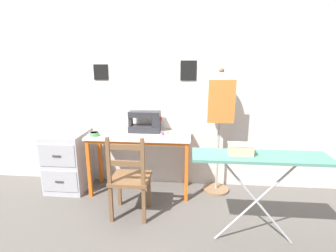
% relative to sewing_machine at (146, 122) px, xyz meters
% --- Properties ---
extents(ground_plane, '(14.00, 14.00, 0.00)m').
position_rel_sewing_machine_xyz_m(ground_plane, '(-0.07, -0.36, -0.87)').
color(ground_plane, '#5B5651').
extents(wall_back, '(10.00, 0.06, 2.55)m').
position_rel_sewing_machine_xyz_m(wall_back, '(-0.07, 0.17, 0.40)').
color(wall_back, silver).
rests_on(wall_back, ground_plane).
extents(sewing_table, '(1.24, 0.47, 0.75)m').
position_rel_sewing_machine_xyz_m(sewing_table, '(-0.07, -0.14, -0.22)').
color(sewing_table, silver).
rests_on(sewing_table, ground_plane).
extents(sewing_machine, '(0.41, 0.19, 0.28)m').
position_rel_sewing_machine_xyz_m(sewing_machine, '(0.00, 0.00, 0.00)').
color(sewing_machine, '#28282D').
rests_on(sewing_machine, sewing_table).
extents(fabric_bowl, '(0.12, 0.12, 0.05)m').
position_rel_sewing_machine_xyz_m(fabric_bowl, '(-0.58, -0.23, -0.10)').
color(fabric_bowl, '#56895B').
rests_on(fabric_bowl, sewing_table).
extents(scissors, '(0.10, 0.11, 0.01)m').
position_rel_sewing_machine_xyz_m(scissors, '(0.43, -0.26, -0.12)').
color(scissors, silver).
rests_on(scissors, sewing_table).
extents(thread_spool_near_machine, '(0.04, 0.04, 0.04)m').
position_rel_sewing_machine_xyz_m(thread_spool_near_machine, '(0.22, -0.13, -0.10)').
color(thread_spool_near_machine, purple).
rests_on(thread_spool_near_machine, sewing_table).
extents(thread_spool_mid_table, '(0.04, 0.04, 0.03)m').
position_rel_sewing_machine_xyz_m(thread_spool_mid_table, '(0.27, -0.07, -0.11)').
color(thread_spool_mid_table, yellow).
rests_on(thread_spool_mid_table, sewing_table).
extents(wooden_chair, '(0.40, 0.38, 0.91)m').
position_rel_sewing_machine_xyz_m(wooden_chair, '(-0.07, -0.67, -0.45)').
color(wooden_chair, brown).
rests_on(wooden_chair, ground_plane).
extents(filing_cabinet, '(0.47, 0.54, 0.75)m').
position_rel_sewing_machine_xyz_m(filing_cabinet, '(-1.00, -0.12, -0.50)').
color(filing_cabinet, '#B7B7BC').
rests_on(filing_cabinet, ground_plane).
extents(dress_form, '(0.36, 0.32, 1.54)m').
position_rel_sewing_machine_xyz_m(dress_form, '(0.89, -0.04, 0.26)').
color(dress_form, '#846647').
rests_on(dress_form, ground_plane).
extents(ironing_board, '(1.16, 0.31, 0.85)m').
position_rel_sewing_machine_xyz_m(ironing_board, '(1.15, -0.98, -0.08)').
color(ironing_board, '#518E7A').
rests_on(ironing_board, ground_plane).
extents(storage_box, '(0.21, 0.13, 0.10)m').
position_rel_sewing_machine_xyz_m(storage_box, '(0.98, -0.97, 0.02)').
color(storage_box, beige).
rests_on(storage_box, ironing_board).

